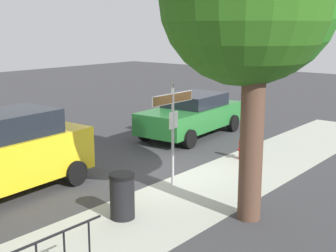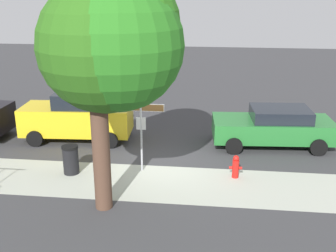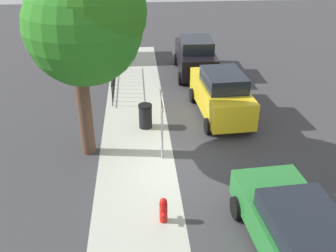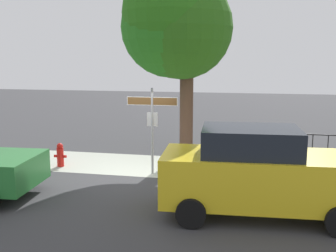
{
  "view_description": "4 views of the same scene",
  "coord_description": "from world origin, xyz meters",
  "px_view_note": "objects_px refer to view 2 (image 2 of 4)",
  "views": [
    {
      "loc": [
        9.4,
        7.45,
        3.98
      ],
      "look_at": [
        1.11,
        0.67,
        1.66
      ],
      "focal_mm": 49.37,
      "sensor_mm": 36.0,
      "label": 1
    },
    {
      "loc": [
        -1.79,
        13.18,
        6.02
      ],
      "look_at": [
        -0.25,
        -0.1,
        1.46
      ],
      "focal_mm": 44.29,
      "sensor_mm": 36.0,
      "label": 2
    },
    {
      "loc": [
        -10.45,
        1.16,
        7.24
      ],
      "look_at": [
        0.24,
        0.23,
        1.45
      ],
      "focal_mm": 40.34,
      "sensor_mm": 36.0,
      "label": 3
    },
    {
      "loc": [
        3.32,
        -10.78,
        3.48
      ],
      "look_at": [
        1.12,
        0.17,
        1.55
      ],
      "focal_mm": 41.46,
      "sensor_mm": 36.0,
      "label": 4
    }
  ],
  "objects_px": {
    "shade_tree": "(113,41)",
    "trash_bin": "(71,159)",
    "street_sign": "(141,120)",
    "car_green": "(274,126)",
    "car_yellow": "(78,116)",
    "fire_hydrant": "(236,167)"
  },
  "relations": [
    {
      "from": "car_green",
      "to": "street_sign",
      "type": "bearing_deg",
      "value": 27.4
    },
    {
      "from": "car_green",
      "to": "trash_bin",
      "type": "distance_m",
      "value": 7.81
    },
    {
      "from": "shade_tree",
      "to": "trash_bin",
      "type": "xyz_separation_m",
      "value": [
        2.04,
        -1.7,
        -4.15
      ]
    },
    {
      "from": "street_sign",
      "to": "fire_hydrant",
      "type": "distance_m",
      "value": 3.47
    },
    {
      "from": "shade_tree",
      "to": "fire_hydrant",
      "type": "height_order",
      "value": "shade_tree"
    },
    {
      "from": "car_green",
      "to": "fire_hydrant",
      "type": "relative_size",
      "value": 6.04
    },
    {
      "from": "car_yellow",
      "to": "fire_hydrant",
      "type": "distance_m",
      "value": 6.89
    },
    {
      "from": "street_sign",
      "to": "shade_tree",
      "type": "bearing_deg",
      "value": 82.63
    },
    {
      "from": "car_yellow",
      "to": "trash_bin",
      "type": "height_order",
      "value": "car_yellow"
    },
    {
      "from": "street_sign",
      "to": "fire_hydrant",
      "type": "bearing_deg",
      "value": 176.4
    },
    {
      "from": "street_sign",
      "to": "trash_bin",
      "type": "height_order",
      "value": "street_sign"
    },
    {
      "from": "car_yellow",
      "to": "street_sign",
      "type": "bearing_deg",
      "value": 135.77
    },
    {
      "from": "shade_tree",
      "to": "trash_bin",
      "type": "distance_m",
      "value": 4.93
    },
    {
      "from": "car_green",
      "to": "car_yellow",
      "type": "bearing_deg",
      "value": -2.49
    },
    {
      "from": "shade_tree",
      "to": "fire_hydrant",
      "type": "distance_m",
      "value": 5.83
    },
    {
      "from": "street_sign",
      "to": "car_green",
      "type": "xyz_separation_m",
      "value": [
        -4.71,
        -2.87,
        -1.01
      ]
    },
    {
      "from": "street_sign",
      "to": "car_green",
      "type": "bearing_deg",
      "value": -148.66
    },
    {
      "from": "fire_hydrant",
      "to": "street_sign",
      "type": "bearing_deg",
      "value": -3.6
    },
    {
      "from": "shade_tree",
      "to": "car_yellow",
      "type": "xyz_separation_m",
      "value": [
        2.8,
        -4.88,
        -3.65
      ]
    },
    {
      "from": "shade_tree",
      "to": "car_green",
      "type": "bearing_deg",
      "value": -134.58
    },
    {
      "from": "car_green",
      "to": "car_yellow",
      "type": "xyz_separation_m",
      "value": [
        7.8,
        0.2,
        0.2
      ]
    },
    {
      "from": "street_sign",
      "to": "car_yellow",
      "type": "bearing_deg",
      "value": -40.92
    }
  ]
}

